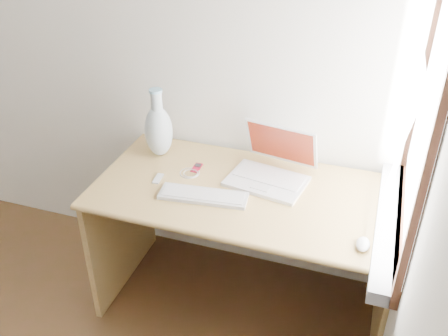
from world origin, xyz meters
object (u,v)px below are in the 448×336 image
(laptop, at_px, (269,168))
(vase, at_px, (159,129))
(desk, at_px, (249,217))
(external_keyboard, at_px, (203,196))

(laptop, distance_m, vase, 0.62)
(desk, distance_m, vase, 0.66)
(laptop, xyz_separation_m, vase, (-0.61, 0.04, 0.09))
(desk, height_order, laptop, laptop)
(vase, bearing_deg, external_keyboard, -39.91)
(laptop, bearing_deg, external_keyboard, -124.14)
(vase, bearing_deg, desk, -9.81)
(desk, relative_size, laptop, 3.57)
(desk, relative_size, vase, 3.89)
(laptop, relative_size, vase, 1.09)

